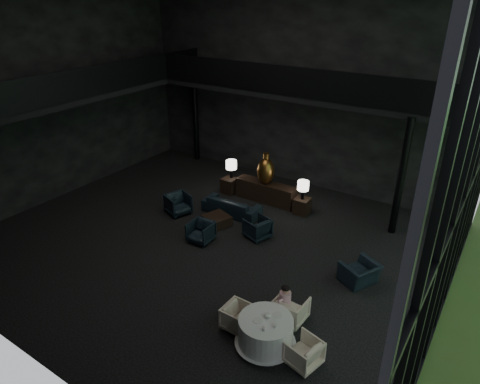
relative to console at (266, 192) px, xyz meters
The scene contains 33 objects.
floor 3.64m from the console, 90.87° to the right, with size 14.00×12.00×0.02m, color black.
wall_back 4.33m from the console, 91.32° to the left, with size 14.00×0.04×8.00m, color black.
wall_left 8.71m from the console, 152.85° to the right, with size 0.04×12.00×8.00m, color black.
curtain_wall 8.58m from the console, 27.68° to the right, with size 0.20×12.00×8.00m, color black, non-canonical shape.
mezzanine_left 7.93m from the console, 149.14° to the right, with size 2.00×12.00×0.25m, color black.
mezzanine_back 3.98m from the console, 55.64° to the left, with size 12.00×2.00×0.25m, color black.
railing_left 7.51m from the console, 144.41° to the right, with size 0.06×12.00×1.00m, color black.
railing_back 4.34m from the console, 22.03° to the left, with size 12.00×0.06×1.00m, color black.
column_nw 5.70m from the console, 157.61° to the left, with size 0.24×0.24×4.00m, color black.
column_ne 5.03m from the console, ahead, with size 0.24×0.24×4.00m, color black.
console is the anchor object (origin of this frame).
bronze_urn 0.91m from the console, 90.00° to the right, with size 0.65×0.65×1.22m.
side_table_left 1.61m from the console, behind, with size 0.56×0.56×0.61m, color black.
table_lamp_left 1.76m from the console, behind, with size 0.43×0.43×0.72m.
side_table_right 1.61m from the console, ahead, with size 0.53×0.53×0.59m, color black.
table_lamp_right 1.75m from the console, ahead, with size 0.42×0.42×0.70m.
sofa 1.64m from the console, 108.92° to the right, with size 2.21×0.64×0.86m, color #223645.
lounge_armchair_west 3.39m from the console, 129.55° to the right, with size 0.84×0.79×0.87m, color #162532.
lounge_armchair_east 2.68m from the console, 65.53° to the right, with size 0.72×0.68×0.74m, color black.
lounge_armchair_south 3.68m from the console, 94.49° to the right, with size 0.72×0.67×0.74m, color #273D4D.
window_armchair 5.57m from the console, 31.53° to the right, with size 0.85×0.55×0.74m, color #243644.
coffee_table 2.59m from the console, 100.67° to the right, with size 0.80×0.80×0.35m, color black.
dining_table 7.41m from the console, 59.60° to the right, with size 1.43×1.43×0.75m.
dining_chair_north 6.56m from the console, 54.07° to the right, with size 0.69×0.65×0.71m, color silver.
dining_chair_east 7.95m from the console, 53.62° to the right, with size 0.62×0.58×0.64m, color silver.
dining_chair_west 6.91m from the console, 65.09° to the right, with size 0.60×0.56×0.61m, color beige.
child 6.59m from the console, 55.53° to the right, with size 0.29×0.29×0.61m.
plate_a 7.45m from the console, 60.97° to the right, with size 0.23×0.23×0.01m, color white.
plate_b 7.26m from the console, 57.59° to the right, with size 0.23×0.23×0.02m, color white.
saucer 7.60m from the console, 58.00° to the right, with size 0.15×0.15×0.01m, color white.
coffee_cup 7.64m from the console, 58.05° to the right, with size 0.08×0.08×0.06m, color white.
cereal_bowl 7.32m from the console, 59.33° to the right, with size 0.16×0.16×0.08m, color white.
cream_pot 7.74m from the console, 60.05° to the right, with size 0.07×0.07×0.08m, color #99999E.
Camera 1 is at (7.41, -9.27, 7.52)m, focal length 32.00 mm.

